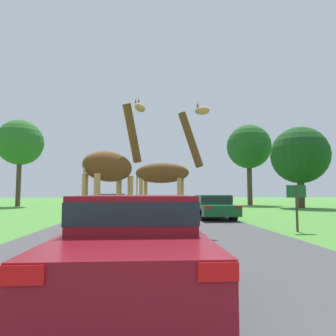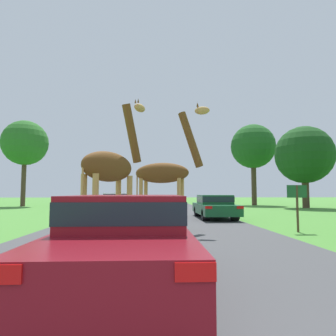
# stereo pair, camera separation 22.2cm
# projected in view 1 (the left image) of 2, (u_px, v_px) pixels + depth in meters

# --- Properties ---
(road) EXTENTS (8.32, 120.00, 0.00)m
(road) POSITION_uv_depth(u_px,v_px,m) (151.00, 206.00, 29.59)
(road) COLOR #424244
(road) RESTS_ON ground
(giraffe_near_road) EXTENTS (2.90, 1.28, 4.74)m
(giraffe_near_road) POSITION_uv_depth(u_px,v_px,m) (166.00, 171.00, 11.35)
(giraffe_near_road) COLOR tan
(giraffe_near_road) RESTS_ON ground
(giraffe_companion) EXTENTS (2.07, 2.59, 4.79)m
(giraffe_companion) POSITION_uv_depth(u_px,v_px,m) (112.00, 168.00, 9.63)
(giraffe_companion) COLOR tan
(giraffe_companion) RESTS_ON ground
(car_lead_maroon) EXTENTS (1.79, 4.62, 1.34)m
(car_lead_maroon) POSITION_uv_depth(u_px,v_px,m) (135.00, 236.00, 4.55)
(car_lead_maroon) COLOR maroon
(car_lead_maroon) RESTS_ON ground
(car_queue_right) EXTENTS (1.84, 4.52, 1.33)m
(car_queue_right) POSITION_uv_depth(u_px,v_px,m) (114.00, 201.00, 22.18)
(car_queue_right) COLOR silver
(car_queue_right) RESTS_ON ground
(car_queue_left) EXTENTS (1.79, 4.55, 1.23)m
(car_queue_left) POSITION_uv_depth(u_px,v_px,m) (213.00, 206.00, 16.05)
(car_queue_left) COLOR #144C28
(car_queue_left) RESTS_ON ground
(tree_left_edge) EXTENTS (5.07, 5.07, 7.24)m
(tree_left_edge) POSITION_uv_depth(u_px,v_px,m) (300.00, 155.00, 26.80)
(tree_left_edge) COLOR #4C3828
(tree_left_edge) RESTS_ON ground
(tree_centre_back) EXTENTS (4.45, 4.45, 8.51)m
(tree_centre_back) POSITION_uv_depth(u_px,v_px,m) (20.00, 143.00, 29.50)
(tree_centre_back) COLOR #4C3828
(tree_centre_back) RESTS_ON ground
(tree_right_cluster) EXTENTS (4.80, 4.80, 8.79)m
(tree_right_cluster) POSITION_uv_depth(u_px,v_px,m) (249.00, 147.00, 32.85)
(tree_right_cluster) COLOR #4C3828
(tree_right_cluster) RESTS_ON ground
(sign_post) EXTENTS (0.70, 0.08, 1.63)m
(sign_post) POSITION_uv_depth(u_px,v_px,m) (296.00, 199.00, 10.58)
(sign_post) COLOR #4C3823
(sign_post) RESTS_ON ground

